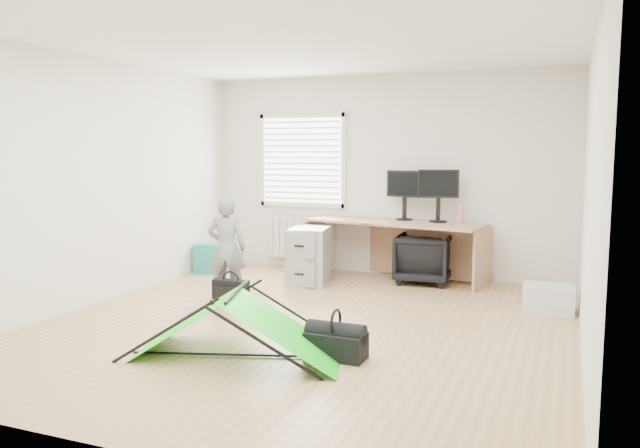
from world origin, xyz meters
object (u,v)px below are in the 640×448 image
at_px(kite, 236,324).
at_px(duffel_bag, 336,345).
at_px(monitor_right, 438,203).
at_px(monitor_left, 405,202).
at_px(office_chair, 423,258).
at_px(thermos, 461,213).
at_px(laptop_bag, 231,293).
at_px(filing_cabinet, 309,256).
at_px(desk, 394,251).
at_px(person, 227,248).
at_px(storage_crate, 548,298).

xyz_separation_m(kite, duffel_bag, (0.77, 0.27, -0.17)).
bearing_deg(kite, monitor_right, 57.15).
bearing_deg(monitor_left, office_chair, -16.90).
relative_size(monitor_right, kite, 0.29).
xyz_separation_m(thermos, office_chair, (-0.45, -0.12, -0.59)).
distance_m(thermos, office_chair, 0.75).
bearing_deg(thermos, laptop_bag, -134.77).
height_order(monitor_left, duffel_bag, monitor_left).
bearing_deg(monitor_right, thermos, -15.31).
xyz_separation_m(monitor_right, thermos, (0.29, 0.03, -0.12)).
distance_m(kite, laptop_bag, 1.66).
height_order(filing_cabinet, duffel_bag, filing_cabinet).
bearing_deg(thermos, duffel_bag, -98.22).
relative_size(filing_cabinet, monitor_left, 1.44).
distance_m(desk, laptop_bag, 2.38).
height_order(thermos, laptop_bag, thermos).
relative_size(filing_cabinet, thermos, 2.90).
relative_size(desk, monitor_left, 4.60).
bearing_deg(person, thermos, -158.04).
height_order(office_chair, kite, office_chair).
xyz_separation_m(kite, storage_crate, (2.35, 2.48, -0.13)).
distance_m(filing_cabinet, storage_crate, 2.91).
bearing_deg(desk, duffel_bag, -73.41).
distance_m(thermos, laptop_bag, 3.10).
relative_size(thermos, office_chair, 0.36).
distance_m(desk, duffel_bag, 3.17).
distance_m(monitor_right, duffel_bag, 3.38).
xyz_separation_m(monitor_right, office_chair, (-0.16, -0.09, -0.71)).
bearing_deg(storage_crate, office_chair, 148.60).
height_order(thermos, storage_crate, thermos).
bearing_deg(monitor_left, kite, -85.37).
height_order(office_chair, storage_crate, office_chair).
xyz_separation_m(desk, laptop_bag, (-1.28, -1.99, -0.24)).
xyz_separation_m(monitor_left, kite, (-0.50, -3.60, -0.75)).
height_order(thermos, duffel_bag, thermos).
relative_size(kite, laptop_bag, 4.38).
bearing_deg(laptop_bag, kite, -60.91).
xyz_separation_m(thermos, storage_crate, (1.10, -1.06, -0.76)).
relative_size(thermos, storage_crate, 0.48).
height_order(monitor_right, person, monitor_right).
xyz_separation_m(desk, thermos, (0.83, 0.14, 0.52)).
xyz_separation_m(monitor_right, storage_crate, (1.39, -1.03, -0.88)).
bearing_deg(duffel_bag, laptop_bag, 146.31).
distance_m(filing_cabinet, thermos, 2.00).
distance_m(monitor_left, thermos, 0.76).
distance_m(monitor_right, thermos, 0.31).
distance_m(kite, storage_crate, 3.42).
bearing_deg(duffel_bag, kite, -159.65).
height_order(kite, duffel_bag, kite).
bearing_deg(monitor_right, kite, -126.20).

